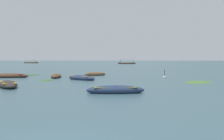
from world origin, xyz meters
TOP-DOWN VIEW (x-y plane):
  - ground_plane at (0.00, 1500.00)m, footprint 6000.00×6000.00m
  - mountain_1 at (-918.72, 2152.84)m, footprint 928.23×928.23m
  - mountain_2 at (82.46, 2262.62)m, footprint 747.03×747.03m
  - mountain_3 at (724.00, 2360.39)m, footprint 1564.00×1564.00m
  - rowboat_0 at (-4.20, 27.53)m, footprint 3.12×2.64m
  - rowboat_1 at (-4.36, 20.38)m, footprint 3.91×3.25m
  - rowboat_2 at (-8.20, 23.28)m, footprint 2.08×4.06m
  - rowboat_4 at (-8.33, 12.74)m, footprint 3.36×4.04m
  - rowboat_5 at (-13.76, 22.50)m, footprint 4.75×2.19m
  - rowboat_6 at (0.36, 10.23)m, footprint 3.86×1.73m
  - ferry_0 at (-72.58, 154.28)m, footprint 10.01×5.79m
  - ferry_1 at (-5.73, 129.27)m, footprint 9.44×3.22m
  - mooring_buoy at (4.71, 23.88)m, footprint 0.38×0.38m
  - weed_patch_1 at (-7.69, 19.02)m, footprint 1.48×2.98m
  - weed_patch_2 at (7.39, 18.77)m, footprint 3.77×4.28m
  - weed_patch_4 at (-13.22, 27.27)m, footprint 3.01×3.37m

SIDE VIEW (x-z plane):
  - ground_plane at x=0.00m, z-range 0.00..0.00m
  - weed_patch_1 at x=-7.69m, z-range -0.07..0.07m
  - weed_patch_2 at x=7.39m, z-range -0.07..0.07m
  - weed_patch_4 at x=-13.22m, z-range -0.07..0.07m
  - mooring_buoy at x=4.71m, z-range -0.43..0.63m
  - rowboat_2 at x=-8.20m, z-range -0.10..0.45m
  - rowboat_0 at x=-4.20m, z-range -0.11..0.48m
  - rowboat_6 at x=0.36m, z-range -0.12..0.50m
  - rowboat_4 at x=-8.33m, z-range -0.12..0.51m
  - rowboat_1 at x=-4.36m, z-range -0.12..0.51m
  - rowboat_5 at x=-13.76m, z-range -0.12..0.53m
  - ferry_0 at x=-72.58m, z-range -0.82..1.71m
  - ferry_1 at x=-5.73m, z-range -0.82..1.71m
  - mountain_2 at x=82.46m, z-range 0.00..190.70m
  - mountain_1 at x=-918.72m, z-range 0.00..253.20m
  - mountain_3 at x=724.00m, z-range 0.00..463.09m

